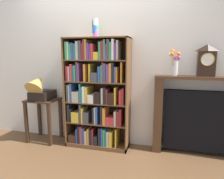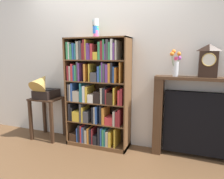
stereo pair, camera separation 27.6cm
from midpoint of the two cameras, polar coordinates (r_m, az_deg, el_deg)
The scene contains 9 objects.
ground_plane at distance 3.29m, azimuth -6.71°, elevation -15.70°, with size 8.31×6.40×0.02m, color brown.
wall_back at distance 3.15m, azimuth -0.83°, elevation 7.91°, with size 5.31×0.08×2.60m, color silver.
bookshelf at distance 3.08m, azimuth -7.06°, elevation -1.65°, with size 0.95×0.35×1.64m.
cup_stack at distance 3.04m, azimuth -7.41°, elevation 16.62°, with size 0.09×0.09×0.26m.
side_table_left at distance 3.57m, azimuth -20.66°, elevation -5.67°, with size 0.47×0.41×0.69m.
gramophone at distance 3.43m, azimuth -21.67°, elevation 0.42°, with size 0.30×0.48×0.48m.
fireplace_mantel at distance 3.05m, azimuth 20.62°, elevation -7.22°, with size 1.22×0.22×1.11m.
mantel_clock at distance 2.91m, azimuth 22.36°, elevation 7.47°, with size 0.22×0.13×0.42m.
flower_vase at distance 2.89m, azimuth 14.54°, elevation 7.27°, with size 0.16×0.13×0.35m.
Camera 1 is at (0.97, -2.80, 1.41)m, focal length 32.88 mm.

